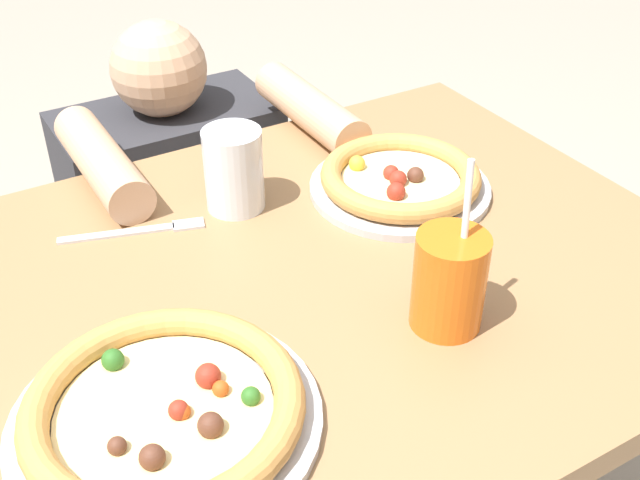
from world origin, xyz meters
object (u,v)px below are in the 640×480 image
water_cup_clear (234,169)px  diner_seated (183,257)px  fork (140,231)px  drink_cup_colored (449,281)px  pizza_far (400,180)px  pizza_near (165,411)px

water_cup_clear → diner_seated: bearing=84.4°
water_cup_clear → fork: size_ratio=0.61×
drink_cup_colored → pizza_far: bearing=65.2°
pizza_near → diner_seated: size_ratio=0.36×
pizza_far → water_cup_clear: (-0.23, 0.09, 0.04)m
drink_cup_colored → pizza_near: bearing=177.3°
pizza_near → drink_cup_colored: drink_cup_colored is taller
pizza_near → pizza_far: size_ratio=1.19×
pizza_near → fork: pizza_near is taller
pizza_far → pizza_near: bearing=-151.5°
pizza_near → water_cup_clear: 0.43m
water_cup_clear → fork: bearing=177.5°
pizza_far → water_cup_clear: water_cup_clear is taller
fork → pizza_far: bearing=-14.3°
pizza_near → diner_seated: 0.87m
pizza_far → diner_seated: 0.64m
drink_cup_colored → water_cup_clear: size_ratio=1.78×
pizza_far → diner_seated: (-0.19, 0.48, -0.37)m
fork → diner_seated: (0.18, 0.38, -0.36)m
pizza_near → water_cup_clear: (0.24, 0.35, 0.04)m
fork → diner_seated: 0.55m
pizza_far → diner_seated: diner_seated is taller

